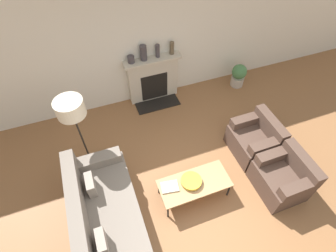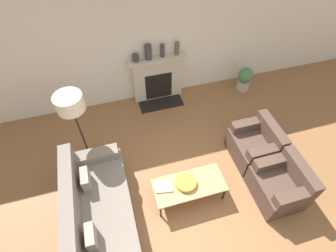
# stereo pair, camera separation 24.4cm
# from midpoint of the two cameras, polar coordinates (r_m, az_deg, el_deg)

# --- Properties ---
(ground_plane) EXTENTS (18.00, 18.00, 0.00)m
(ground_plane) POSITION_cam_midpoint_polar(r_m,az_deg,el_deg) (4.63, 6.44, -18.43)
(ground_plane) COLOR brown
(wall_back) EXTENTS (18.00, 0.06, 2.90)m
(wall_back) POSITION_cam_midpoint_polar(r_m,az_deg,el_deg) (5.50, -6.59, 18.19)
(wall_back) COLOR silver
(wall_back) RESTS_ON ground_plane
(fireplace) EXTENTS (1.22, 0.59, 1.08)m
(fireplace) POSITION_cam_midpoint_polar(r_m,az_deg,el_deg) (5.94, -4.45, 10.07)
(fireplace) COLOR beige
(fireplace) RESTS_ON ground_plane
(couch) EXTENTS (0.95, 2.03, 0.89)m
(couch) POSITION_cam_midpoint_polar(r_m,az_deg,el_deg) (4.37, -15.23, -18.60)
(couch) COLOR slate
(couch) RESTS_ON ground_plane
(armchair_near) EXTENTS (0.73, 0.83, 0.79)m
(armchair_near) POSITION_cam_midpoint_polar(r_m,az_deg,el_deg) (4.89, 22.40, -10.37)
(armchair_near) COLOR #4C382D
(armchair_near) RESTS_ON ground_plane
(armchair_far) EXTENTS (0.73, 0.83, 0.79)m
(armchair_far) POSITION_cam_midpoint_polar(r_m,az_deg,el_deg) (5.21, 17.10, -2.91)
(armchair_far) COLOR #4C382D
(armchair_far) RESTS_ON ground_plane
(coffee_table) EXTENTS (1.18, 0.53, 0.38)m
(coffee_table) POSITION_cam_midpoint_polar(r_m,az_deg,el_deg) (4.44, 4.17, -12.46)
(coffee_table) COLOR tan
(coffee_table) RESTS_ON ground_plane
(bowl) EXTENTS (0.34, 0.34, 0.07)m
(bowl) POSITION_cam_midpoint_polar(r_m,az_deg,el_deg) (4.38, 3.46, -11.92)
(bowl) COLOR gold
(bowl) RESTS_ON coffee_table
(book) EXTENTS (0.31, 0.25, 0.02)m
(book) POSITION_cam_midpoint_polar(r_m,az_deg,el_deg) (4.36, -1.26, -13.13)
(book) COLOR #B2A893
(book) RESTS_ON coffee_table
(floor_lamp) EXTENTS (0.44, 0.44, 1.61)m
(floor_lamp) POSITION_cam_midpoint_polar(r_m,az_deg,el_deg) (4.28, -21.81, 2.79)
(floor_lamp) COLOR black
(floor_lamp) RESTS_ON ground_plane
(mantel_vase_left) EXTENTS (0.14, 0.14, 0.14)m
(mantel_vase_left) POSITION_cam_midpoint_polar(r_m,az_deg,el_deg) (5.50, -9.37, 14.10)
(mantel_vase_left) COLOR #3D383D
(mantel_vase_left) RESTS_ON fireplace
(mantel_vase_center_left) EXTENTS (0.14, 0.14, 0.32)m
(mantel_vase_center_left) POSITION_cam_midpoint_polar(r_m,az_deg,el_deg) (5.50, -6.70, 15.49)
(mantel_vase_center_left) COLOR #3D383D
(mantel_vase_center_left) RESTS_ON fireplace
(mantel_vase_center_right) EXTENTS (0.09, 0.09, 0.28)m
(mantel_vase_center_right) POSITION_cam_midpoint_polar(r_m,az_deg,el_deg) (5.57, -3.60, 15.99)
(mantel_vase_center_right) COLOR #3D383D
(mantel_vase_center_right) RESTS_ON fireplace
(mantel_vase_right) EXTENTS (0.09, 0.09, 0.27)m
(mantel_vase_right) POSITION_cam_midpoint_polar(r_m,az_deg,el_deg) (5.65, -0.45, 16.59)
(mantel_vase_right) COLOR brown
(mantel_vase_right) RESTS_ON fireplace
(potted_plant) EXTENTS (0.35, 0.35, 0.57)m
(potted_plant) POSITION_cam_midpoint_polar(r_m,az_deg,el_deg) (6.59, 14.08, 10.71)
(potted_plant) COLOR #B2A899
(potted_plant) RESTS_ON ground_plane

